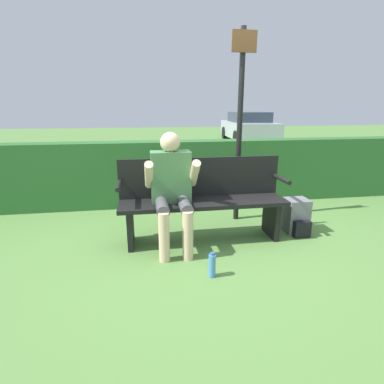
% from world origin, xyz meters
% --- Properties ---
extents(ground_plane, '(40.00, 40.00, 0.00)m').
position_xyz_m(ground_plane, '(0.00, 0.00, 0.00)').
color(ground_plane, '#5B8942').
extents(hedge_back, '(12.00, 0.36, 1.00)m').
position_xyz_m(hedge_back, '(0.00, 1.46, 0.50)').
color(hedge_back, '#2D662D').
rests_on(hedge_back, ground).
extents(park_bench, '(1.91, 0.44, 0.95)m').
position_xyz_m(park_bench, '(0.00, 0.07, 0.50)').
color(park_bench, black).
rests_on(park_bench, ground).
extents(person_seated, '(0.57, 0.63, 1.26)m').
position_xyz_m(person_seated, '(-0.36, -0.06, 0.71)').
color(person_seated, '#4C7F4C').
rests_on(person_seated, ground).
extents(backpack, '(0.27, 0.34, 0.43)m').
position_xyz_m(backpack, '(1.19, 0.04, 0.20)').
color(backpack, slate).
rests_on(backpack, ground).
extents(water_bottle, '(0.07, 0.07, 0.24)m').
position_xyz_m(water_bottle, '(-0.07, -0.79, 0.11)').
color(water_bottle, '#4C8CCC').
rests_on(water_bottle, ground).
extents(signpost, '(0.31, 0.09, 2.44)m').
position_xyz_m(signpost, '(0.59, 0.61, 1.36)').
color(signpost, black).
rests_on(signpost, ground).
extents(parked_car, '(2.04, 4.01, 1.28)m').
position_xyz_m(parked_car, '(4.06, 10.02, 0.62)').
color(parked_car, '#B7BCC6').
rests_on(parked_car, ground).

